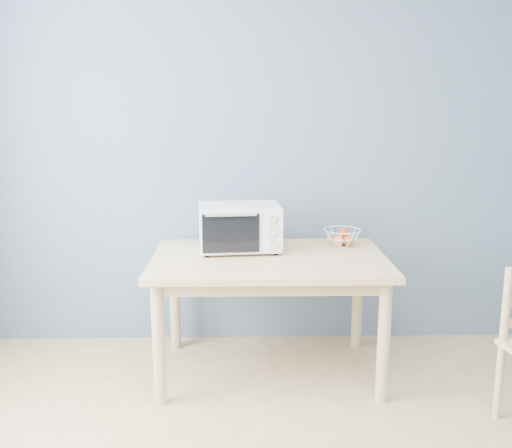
{
  "coord_description": "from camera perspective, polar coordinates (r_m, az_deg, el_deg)",
  "views": [
    {
      "loc": [
        -0.12,
        -1.6,
        1.65
      ],
      "look_at": [
        -0.05,
        1.79,
        0.93
      ],
      "focal_mm": 40.0,
      "sensor_mm": 36.0,
      "label": 1
    }
  ],
  "objects": [
    {
      "name": "toaster_oven",
      "position": [
        3.51,
        -1.96,
        -0.29
      ],
      "size": [
        0.52,
        0.4,
        0.29
      ],
      "rotation": [
        0.0,
        0.0,
        0.09
      ],
      "color": "beige",
      "rests_on": "dining_table"
    },
    {
      "name": "room",
      "position": [
        1.64,
        3.03,
        -0.33
      ],
      "size": [
        4.01,
        4.51,
        2.61
      ],
      "color": "tan",
      "rests_on": "ground"
    },
    {
      "name": "fruit_basket",
      "position": [
        3.69,
        8.57,
        -1.31
      ],
      "size": [
        0.29,
        0.29,
        0.12
      ],
      "rotation": [
        0.0,
        0.0,
        -0.25
      ],
      "color": "white",
      "rests_on": "dining_table"
    },
    {
      "name": "dining_table",
      "position": [
        3.45,
        1.31,
        -4.87
      ],
      "size": [
        1.4,
        0.9,
        0.75
      ],
      "color": "#D9B182",
      "rests_on": "ground"
    }
  ]
}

